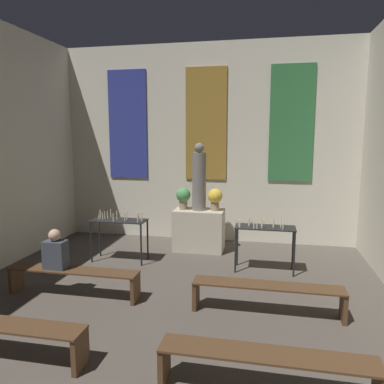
{
  "coord_description": "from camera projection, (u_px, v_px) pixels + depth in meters",
  "views": [
    {
      "loc": [
        1.53,
        1.68,
        2.63
      ],
      "look_at": [
        0.0,
        9.13,
        1.48
      ],
      "focal_mm": 35.0,
      "sensor_mm": 36.0,
      "label": 1
    }
  ],
  "objects": [
    {
      "name": "wall_back",
      "position": [
        206.0,
        143.0,
        9.27
      ],
      "size": [
        7.47,
        0.16,
        4.84
      ],
      "color": "beige",
      "rests_on": "ground_plane"
    },
    {
      "name": "altar",
      "position": [
        199.0,
        230.0,
        8.62
      ],
      "size": [
        1.13,
        0.65,
        0.95
      ],
      "color": "#BCB29E",
      "rests_on": "ground_plane"
    },
    {
      "name": "statue",
      "position": [
        199.0,
        179.0,
        8.44
      ],
      "size": [
        0.31,
        0.31,
        1.52
      ],
      "color": "slate",
      "rests_on": "altar"
    },
    {
      "name": "flower_vase_left",
      "position": [
        183.0,
        197.0,
        8.57
      ],
      "size": [
        0.33,
        0.33,
        0.5
      ],
      "color": "#937A5B",
      "rests_on": "altar"
    },
    {
      "name": "flower_vase_right",
      "position": [
        215.0,
        198.0,
        8.43
      ],
      "size": [
        0.33,
        0.33,
        0.5
      ],
      "color": "#937A5B",
      "rests_on": "altar"
    },
    {
      "name": "candle_rack_left",
      "position": [
        119.0,
        226.0,
        7.83
      ],
      "size": [
        1.15,
        0.48,
        1.09
      ],
      "color": "black",
      "rests_on": "ground_plane"
    },
    {
      "name": "candle_rack_right",
      "position": [
        265.0,
        233.0,
        7.23
      ],
      "size": [
        1.15,
        0.48,
        1.09
      ],
      "color": "black",
      "rests_on": "ground_plane"
    },
    {
      "name": "pew_third_right",
      "position": [
        266.0,
        364.0,
        3.79
      ],
      "size": [
        2.21,
        0.36,
        0.46
      ],
      "color": "#4C331E",
      "rests_on": "ground_plane"
    },
    {
      "name": "pew_back_left",
      "position": [
        73.0,
        276.0,
        6.15
      ],
      "size": [
        2.21,
        0.36,
        0.46
      ],
      "color": "#4C331E",
      "rests_on": "ground_plane"
    },
    {
      "name": "pew_back_right",
      "position": [
        267.0,
        292.0,
        5.52
      ],
      "size": [
        2.21,
        0.36,
        0.46
      ],
      "color": "#4C331E",
      "rests_on": "ground_plane"
    },
    {
      "name": "person_seated",
      "position": [
        55.0,
        252.0,
        6.15
      ],
      "size": [
        0.36,
        0.24,
        0.66
      ],
      "color": "#383D47",
      "rests_on": "pew_back_left"
    }
  ]
}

